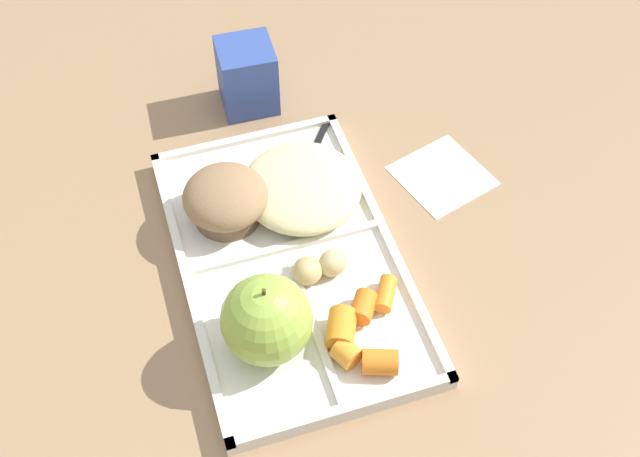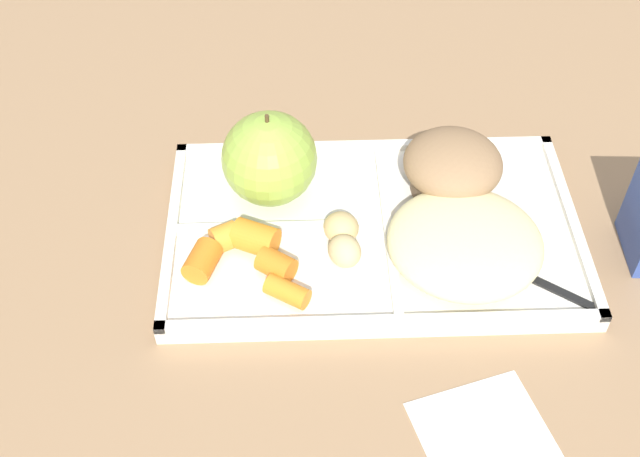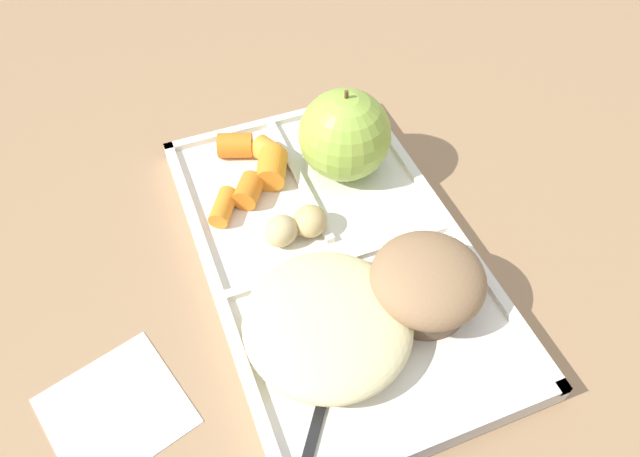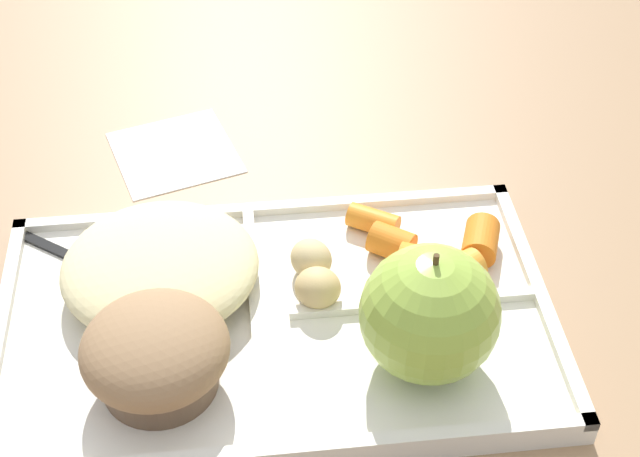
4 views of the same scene
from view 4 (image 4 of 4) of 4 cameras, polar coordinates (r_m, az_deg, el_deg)
name	(u,v)px [view 4 (image 4 of 4)]	position (r m, az deg, el deg)	size (l,w,h in m)	color
ground	(276,331)	(0.63, -2.71, -6.32)	(6.00, 6.00, 0.00)	#997551
lunch_tray	(277,323)	(0.63, -2.68, -5.85)	(0.37, 0.22, 0.02)	silver
green_apple	(430,314)	(0.57, 6.75, -5.24)	(0.09, 0.09, 0.09)	#93B742
bran_muffin	(156,354)	(0.58, -10.05, -7.61)	(0.09, 0.09, 0.06)	brown
carrot_slice_edge	(481,241)	(0.67, 9.85, -0.75)	(0.02, 0.02, 0.03)	orange
carrot_slice_small	(392,243)	(0.66, 4.43, -0.88)	(0.02, 0.02, 0.03)	orange
carrot_slice_back	(373,221)	(0.68, 3.29, 0.48)	(0.02, 0.02, 0.04)	orange
carrot_slice_center	(425,267)	(0.64, 6.47, -2.37)	(0.03, 0.03, 0.04)	orange
carrot_slice_diagonal	(464,270)	(0.65, 8.83, -2.51)	(0.02, 0.02, 0.02)	orange
potato_chunk_corner	(318,288)	(0.62, -0.14, -3.65)	(0.03, 0.03, 0.03)	tan
potato_chunk_golden	(311,259)	(0.64, -0.55, -1.87)	(0.03, 0.03, 0.03)	tan
egg_noodle_pile	(160,267)	(0.64, -9.80, -2.34)	(0.13, 0.13, 0.04)	beige
meatball_front	(123,285)	(0.64, -12.03, -3.39)	(0.03, 0.03, 0.03)	brown
meatball_back	(146,276)	(0.64, -10.66, -2.86)	(0.03, 0.03, 0.03)	brown
meatball_side	(209,279)	(0.63, -6.83, -3.09)	(0.03, 0.03, 0.03)	#755B4C
plastic_fork	(104,272)	(0.67, -13.11, -2.60)	(0.12, 0.09, 0.00)	black
paper_napkin	(175,152)	(0.79, -8.92, 4.67)	(0.10, 0.10, 0.00)	white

